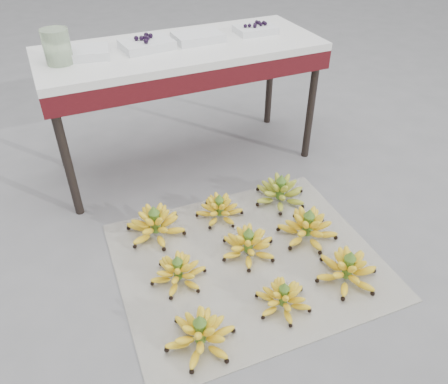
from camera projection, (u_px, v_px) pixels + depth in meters
name	position (u px, v px, depth m)	size (l,w,h in m)	color
ground	(232.00, 260.00, 2.17)	(60.00, 60.00, 0.00)	slate
newspaper_mat	(248.00, 260.00, 2.16)	(1.25, 1.05, 0.01)	white
bunch_front_left	(200.00, 334.00, 1.75)	(0.34, 0.34, 0.18)	yellow
bunch_front_center	(283.00, 298.00, 1.91)	(0.25, 0.25, 0.15)	yellow
bunch_front_right	(347.00, 270.00, 2.02)	(0.35, 0.35, 0.18)	yellow
bunch_mid_left	(178.00, 272.00, 2.02)	(0.33, 0.33, 0.16)	yellow
bunch_mid_center	(248.00, 245.00, 2.16)	(0.28, 0.28, 0.17)	yellow
bunch_mid_right	(308.00, 227.00, 2.26)	(0.38, 0.38, 0.19)	yellow
bunch_back_left	(155.00, 224.00, 2.27)	(0.41, 0.41, 0.19)	yellow
bunch_back_center	(219.00, 209.00, 2.39)	(0.34, 0.34, 0.16)	yellow
bunch_back_right	(280.00, 192.00, 2.50)	(0.32, 0.32, 0.18)	#84A433
vendor_table	(182.00, 60.00, 2.50)	(1.59, 0.64, 0.76)	black
tray_far_left	(83.00, 53.00, 2.28)	(0.30, 0.24, 0.04)	silver
tray_left	(147.00, 44.00, 2.38)	(0.29, 0.22, 0.07)	silver
tray_right	(198.00, 37.00, 2.49)	(0.28, 0.20, 0.04)	silver
tray_far_right	(255.00, 29.00, 2.61)	(0.24, 0.18, 0.06)	silver
glass_jar	(57.00, 47.00, 2.16)	(0.14, 0.14, 0.17)	beige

